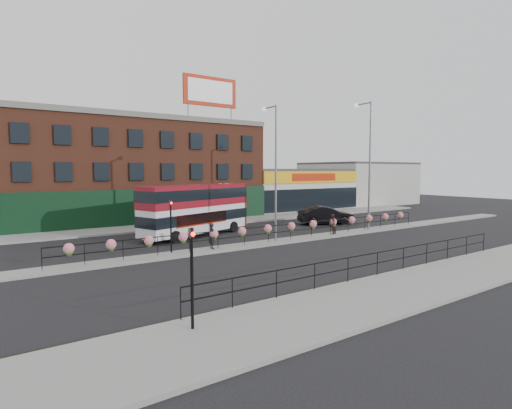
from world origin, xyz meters
TOP-DOWN VIEW (x-y plane):
  - ground at (0.00, 0.00)m, footprint 120.00×120.00m
  - south_pavement at (0.00, -12.00)m, footprint 60.00×4.00m
  - north_pavement at (0.00, 12.00)m, footprint 60.00×4.00m
  - median at (0.00, 0.00)m, footprint 60.00×1.60m
  - yellow_line_inner at (0.00, -9.70)m, footprint 60.00×0.10m
  - yellow_line_outer at (0.00, -9.88)m, footprint 60.00×0.10m
  - brick_building at (-4.00, 19.96)m, footprint 25.00×12.21m
  - supermarket at (16.00, 19.90)m, footprint 15.00×12.25m
  - warehouse_east at (30.75, 20.00)m, footprint 14.50×12.00m
  - billboard at (2.50, 14.99)m, footprint 6.00×0.29m
  - median_railing at (0.00, 0.00)m, footprint 30.04×0.56m
  - south_railing at (-2.00, -10.10)m, footprint 20.04×0.05m
  - double_decker_bus at (-3.54, 6.04)m, footprint 10.09×5.43m
  - car at (9.52, 5.16)m, footprint 5.62×6.52m
  - pedestrian_a at (-5.41, 0.04)m, footprint 0.66×0.49m
  - pedestrian_b at (5.16, -0.03)m, footprint 1.11×1.04m
  - lamp_column_west at (-0.29, 0.36)m, footprint 0.34×1.67m
  - lamp_column_east at (9.62, 0.41)m, footprint 0.38×1.88m
  - traffic_light_south at (-12.00, -11.01)m, footprint 0.15×0.28m
  - traffic_light_median at (-8.00, 0.39)m, footprint 0.15×0.28m

SIDE VIEW (x-z plane):
  - ground at x=0.00m, z-range 0.00..0.00m
  - yellow_line_inner at x=0.00m, z-range 0.00..0.01m
  - yellow_line_outer at x=0.00m, z-range 0.00..0.01m
  - south_pavement at x=0.00m, z-range 0.00..0.15m
  - north_pavement at x=0.00m, z-range 0.00..0.15m
  - median at x=0.00m, z-range 0.00..0.15m
  - car at x=9.52m, z-range 0.00..1.71m
  - pedestrian_b at x=5.16m, z-range 0.15..1.69m
  - south_railing at x=-2.00m, z-range 0.40..1.52m
  - pedestrian_a at x=-5.41m, z-range 0.15..1.80m
  - median_railing at x=0.00m, z-range 0.43..1.66m
  - double_decker_bus at x=-3.54m, z-range 0.46..4.45m
  - traffic_light_south at x=-12.00m, z-range 0.64..4.29m
  - traffic_light_median at x=-8.00m, z-range 0.64..4.29m
  - supermarket at x=16.00m, z-range 0.00..5.30m
  - warehouse_east at x=30.75m, z-range 0.00..6.30m
  - brick_building at x=-4.00m, z-range -0.02..10.28m
  - lamp_column_west at x=-0.29m, z-range 1.03..10.55m
  - lamp_column_east at x=9.62m, z-range 1.14..11.85m
  - billboard at x=2.50m, z-range 10.98..15.38m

